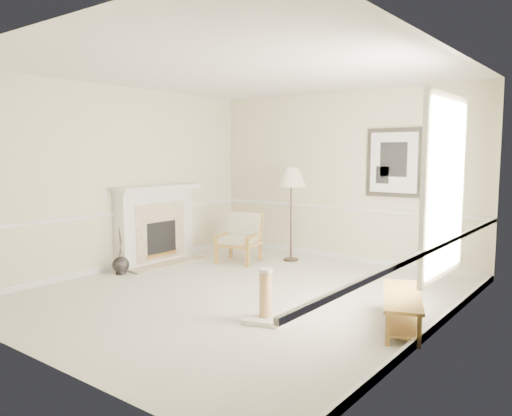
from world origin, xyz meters
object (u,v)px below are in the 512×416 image
(floor_vase, at_px, (121,265))
(armchair, at_px, (241,235))
(bench, at_px, (402,305))
(scratching_post, at_px, (265,305))
(floor_lamp, at_px, (291,180))

(floor_vase, relative_size, armchair, 0.89)
(bench, bearing_deg, scratching_post, -149.67)
(floor_lamp, distance_m, scratching_post, 3.40)
(armchair, xyz_separation_m, floor_lamp, (0.65, 0.57, 0.94))
(floor_lamp, bearing_deg, scratching_post, -61.60)
(floor_vase, relative_size, floor_lamp, 0.47)
(armchair, height_order, scratching_post, armchair)
(armchair, bearing_deg, scratching_post, -61.44)
(scratching_post, bearing_deg, floor_lamp, 118.40)
(armchair, distance_m, floor_lamp, 1.28)
(armchair, bearing_deg, floor_lamp, 25.49)
(scratching_post, bearing_deg, armchair, 134.21)
(floor_vase, bearing_deg, floor_lamp, 57.69)
(armchair, relative_size, scratching_post, 1.41)
(floor_lamp, height_order, scratching_post, floor_lamp)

